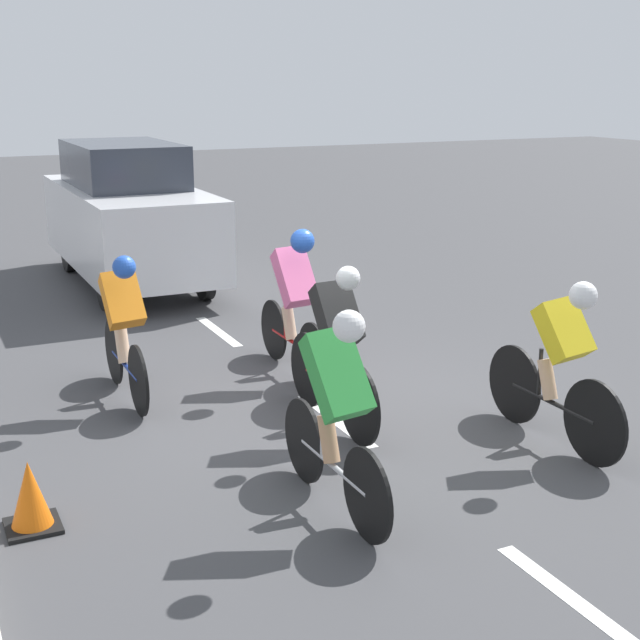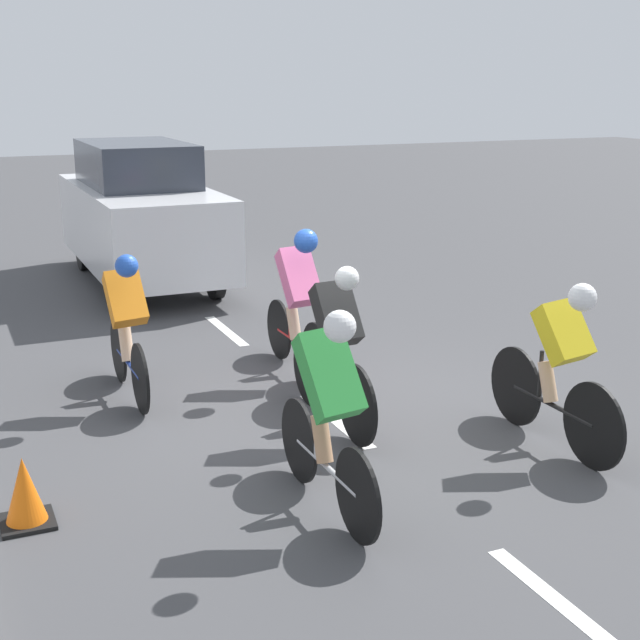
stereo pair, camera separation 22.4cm
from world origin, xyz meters
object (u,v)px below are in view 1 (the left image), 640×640
cyclist_pink (295,296)px  cyclist_black (335,343)px  cyclist_green (336,405)px  cyclist_yellow (560,359)px  cyclist_orange (124,324)px  traffic_cone (30,496)px  support_car (128,214)px

cyclist_pink → cyclist_black: bearing=79.8°
cyclist_green → cyclist_pink: size_ratio=0.99×
cyclist_black → cyclist_yellow: 1.88m
cyclist_orange → cyclist_pink: 1.76m
cyclist_black → traffic_cone: bearing=16.0°
cyclist_yellow → cyclist_black: bearing=-38.3°
cyclist_green → traffic_cone: bearing=-19.4°
cyclist_green → cyclist_black: 1.63m
cyclist_pink → support_car: (0.50, -4.90, 0.21)m
support_car → cyclist_yellow: bearing=102.8°
cyclist_orange → support_car: (-1.26, -4.93, 0.29)m
support_car → cyclist_green: bearing=86.5°
cyclist_orange → cyclist_green: bearing=105.1°
support_car → cyclist_pink: bearing=95.8°
cyclist_black → support_car: bearing=-87.8°
cyclist_green → cyclist_pink: bearing=-108.5°
cyclist_orange → traffic_cone: 2.55m
cyclist_black → cyclist_orange: cyclist_black is taller
cyclist_green → traffic_cone: 2.16m
cyclist_pink → traffic_cone: (2.94, 2.22, -0.60)m
traffic_cone → cyclist_orange: bearing=-118.4°
cyclist_green → cyclist_yellow: size_ratio=0.96×
cyclist_green → traffic_cone: size_ratio=3.38×
traffic_cone → cyclist_pink: bearing=-143.0°
cyclist_green → support_car: bearing=-93.5°
cyclist_green → cyclist_pink: (-0.97, -2.91, 0.02)m
cyclist_black → cyclist_pink: size_ratio=1.03×
cyclist_green → cyclist_yellow: (-2.19, -0.30, -0.06)m
cyclist_orange → support_car: 5.09m
cyclist_green → cyclist_orange: size_ratio=1.01×
cyclist_orange → traffic_cone: (1.19, 2.19, -0.52)m
cyclist_yellow → cyclist_green: bearing=7.8°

